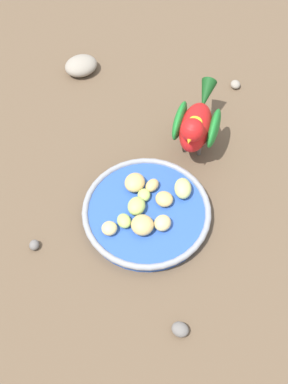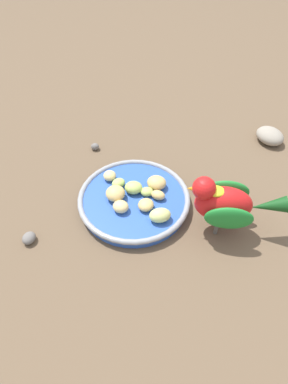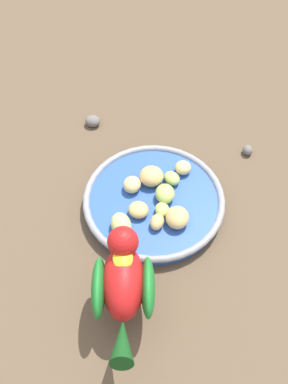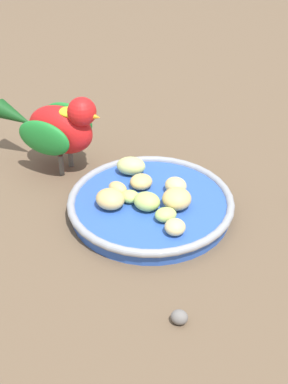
{
  "view_description": "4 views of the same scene",
  "coord_description": "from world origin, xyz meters",
  "px_view_note": "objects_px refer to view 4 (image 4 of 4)",
  "views": [
    {
      "loc": [
        0.34,
        -0.29,
        0.77
      ],
      "look_at": [
        -0.03,
        -0.02,
        0.06
      ],
      "focal_mm": 49.1,
      "sensor_mm": 36.0,
      "label": 1
    },
    {
      "loc": [
        0.3,
        0.29,
        0.51
      ],
      "look_at": [
        -0.02,
        0.0,
        0.05
      ],
      "focal_mm": 32.16,
      "sensor_mm": 36.0,
      "label": 2
    },
    {
      "loc": [
        -0.26,
        0.34,
        0.63
      ],
      "look_at": [
        -0.0,
        -0.01,
        0.04
      ],
      "focal_mm": 46.14,
      "sensor_mm": 36.0,
      "label": 3
    },
    {
      "loc": [
        -0.3,
        -0.55,
        0.46
      ],
      "look_at": [
        -0.03,
        -0.04,
        0.05
      ],
      "focal_mm": 54.23,
      "sensor_mm": 36.0,
      "label": 4
    }
  ],
  "objects_px": {
    "apple_piece_6": "(110,199)",
    "apple_piece_8": "(175,227)",
    "feeding_bowl": "(151,205)",
    "apple_piece_1": "(141,182)",
    "apple_piece_4": "(166,215)",
    "pebble_1": "(179,317)",
    "apple_piece_5": "(131,166)",
    "apple_piece_9": "(130,197)",
    "apple_piece_2": "(118,189)",
    "apple_piece_3": "(177,199)",
    "parrot": "(58,126)",
    "apple_piece_0": "(147,201)",
    "apple_piece_7": "(176,186)"
  },
  "relations": [
    {
      "from": "apple_piece_2",
      "to": "parrot",
      "type": "relative_size",
      "value": 0.18
    },
    {
      "from": "apple_piece_0",
      "to": "parrot",
      "type": "relative_size",
      "value": 0.23
    },
    {
      "from": "feeding_bowl",
      "to": "apple_piece_1",
      "type": "height_order",
      "value": "apple_piece_1"
    },
    {
      "from": "apple_piece_3",
      "to": "apple_piece_6",
      "type": "bearing_deg",
      "value": 152.12
    },
    {
      "from": "apple_piece_4",
      "to": "apple_piece_9",
      "type": "relative_size",
      "value": 1.1
    },
    {
      "from": "apple_piece_4",
      "to": "pebble_1",
      "type": "distance_m",
      "value": 0.15
    },
    {
      "from": "apple_piece_4",
      "to": "pebble_1",
      "type": "relative_size",
      "value": 1.49
    },
    {
      "from": "apple_piece_1",
      "to": "apple_piece_9",
      "type": "height_order",
      "value": "apple_piece_1"
    },
    {
      "from": "apple_piece_3",
      "to": "apple_piece_7",
      "type": "bearing_deg",
      "value": 61.98
    },
    {
      "from": "apple_piece_3",
      "to": "pebble_1",
      "type": "distance_m",
      "value": 0.18
    },
    {
      "from": "apple_piece_5",
      "to": "apple_piece_9",
      "type": "height_order",
      "value": "apple_piece_5"
    },
    {
      "from": "apple_piece_0",
      "to": "apple_piece_6",
      "type": "xyz_separation_m",
      "value": [
        -0.04,
        0.03,
        0.0
      ]
    },
    {
      "from": "apple_piece_0",
      "to": "apple_piece_7",
      "type": "height_order",
      "value": "apple_piece_0"
    },
    {
      "from": "apple_piece_1",
      "to": "apple_piece_5",
      "type": "relative_size",
      "value": 0.77
    },
    {
      "from": "apple_piece_1",
      "to": "apple_piece_3",
      "type": "distance_m",
      "value": 0.06
    },
    {
      "from": "apple_piece_8",
      "to": "pebble_1",
      "type": "height_order",
      "value": "apple_piece_8"
    },
    {
      "from": "feeding_bowl",
      "to": "apple_piece_5",
      "type": "bearing_deg",
      "value": 84.11
    },
    {
      "from": "apple_piece_4",
      "to": "apple_piece_5",
      "type": "bearing_deg",
      "value": 84.99
    },
    {
      "from": "feeding_bowl",
      "to": "apple_piece_4",
      "type": "relative_size",
      "value": 7.96
    },
    {
      "from": "apple_piece_5",
      "to": "apple_piece_9",
      "type": "bearing_deg",
      "value": -117.76
    },
    {
      "from": "apple_piece_3",
      "to": "apple_piece_8",
      "type": "xyz_separation_m",
      "value": [
        -0.03,
        -0.05,
        -0.0
      ]
    },
    {
      "from": "apple_piece_7",
      "to": "apple_piece_9",
      "type": "height_order",
      "value": "apple_piece_7"
    },
    {
      "from": "apple_piece_6",
      "to": "apple_piece_8",
      "type": "distance_m",
      "value": 0.1
    },
    {
      "from": "apple_piece_8",
      "to": "apple_piece_6",
      "type": "bearing_deg",
      "value": 118.4
    },
    {
      "from": "apple_piece_1",
      "to": "parrot",
      "type": "xyz_separation_m",
      "value": [
        -0.07,
        0.12,
        0.04
      ]
    },
    {
      "from": "apple_piece_4",
      "to": "apple_piece_3",
      "type": "bearing_deg",
      "value": 34.58
    },
    {
      "from": "apple_piece_5",
      "to": "parrot",
      "type": "distance_m",
      "value": 0.12
    },
    {
      "from": "apple_piece_8",
      "to": "pebble_1",
      "type": "xyz_separation_m",
      "value": [
        -0.06,
        -0.11,
        -0.02
      ]
    },
    {
      "from": "apple_piece_9",
      "to": "pebble_1",
      "type": "height_order",
      "value": "apple_piece_9"
    },
    {
      "from": "apple_piece_0",
      "to": "apple_piece_9",
      "type": "height_order",
      "value": "apple_piece_0"
    },
    {
      "from": "apple_piece_3",
      "to": "apple_piece_5",
      "type": "bearing_deg",
      "value": 99.32
    },
    {
      "from": "apple_piece_4",
      "to": "apple_piece_5",
      "type": "xyz_separation_m",
      "value": [
        0.01,
        0.12,
        0.0
      ]
    },
    {
      "from": "apple_piece_2",
      "to": "pebble_1",
      "type": "bearing_deg",
      "value": -98.64
    },
    {
      "from": "feeding_bowl",
      "to": "pebble_1",
      "type": "height_order",
      "value": "feeding_bowl"
    },
    {
      "from": "parrot",
      "to": "apple_piece_5",
      "type": "bearing_deg",
      "value": 3.29
    },
    {
      "from": "apple_piece_3",
      "to": "pebble_1",
      "type": "xyz_separation_m",
      "value": [
        -0.09,
        -0.16,
        -0.02
      ]
    },
    {
      "from": "apple_piece_0",
      "to": "pebble_1",
      "type": "xyz_separation_m",
      "value": [
        -0.05,
        -0.17,
        -0.02
      ]
    },
    {
      "from": "apple_piece_8",
      "to": "parrot",
      "type": "relative_size",
      "value": 0.17
    },
    {
      "from": "apple_piece_2",
      "to": "apple_piece_9",
      "type": "distance_m",
      "value": 0.02
    },
    {
      "from": "feeding_bowl",
      "to": "apple_piece_8",
      "type": "xyz_separation_m",
      "value": [
        -0.01,
        -0.07,
        0.02
      ]
    },
    {
      "from": "apple_piece_1",
      "to": "apple_piece_3",
      "type": "relative_size",
      "value": 0.81
    },
    {
      "from": "feeding_bowl",
      "to": "apple_piece_7",
      "type": "height_order",
      "value": "apple_piece_7"
    },
    {
      "from": "apple_piece_9",
      "to": "parrot",
      "type": "bearing_deg",
      "value": 105.49
    },
    {
      "from": "apple_piece_0",
      "to": "pebble_1",
      "type": "distance_m",
      "value": 0.18
    },
    {
      "from": "apple_piece_4",
      "to": "parrot",
      "type": "xyz_separation_m",
      "value": [
        -0.06,
        0.2,
        0.04
      ]
    },
    {
      "from": "apple_piece_4",
      "to": "apple_piece_0",
      "type": "bearing_deg",
      "value": 106.0
    },
    {
      "from": "apple_piece_0",
      "to": "apple_piece_5",
      "type": "height_order",
      "value": "apple_piece_5"
    },
    {
      "from": "apple_piece_2",
      "to": "apple_piece_3",
      "type": "height_order",
      "value": "apple_piece_3"
    },
    {
      "from": "apple_piece_1",
      "to": "apple_piece_9",
      "type": "relative_size",
      "value": 1.24
    },
    {
      "from": "apple_piece_0",
      "to": "apple_piece_7",
      "type": "bearing_deg",
      "value": 16.47
    }
  ]
}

